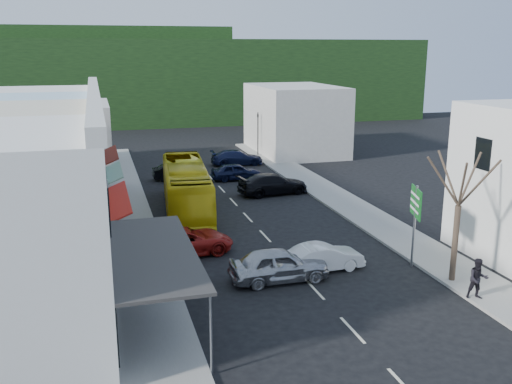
% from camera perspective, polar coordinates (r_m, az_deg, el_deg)
% --- Properties ---
extents(ground, '(120.00, 120.00, 0.00)m').
position_cam_1_polar(ground, '(30.11, 3.12, -6.77)').
color(ground, black).
rests_on(ground, ground).
extents(sidewalk_left, '(3.00, 52.00, 0.15)m').
position_cam_1_polar(sidewalk_left, '(38.15, -12.58, -2.43)').
color(sidewalk_left, gray).
rests_on(sidewalk_left, ground).
extents(sidewalk_right, '(3.00, 52.00, 0.15)m').
position_cam_1_polar(sidewalk_right, '(41.60, 8.48, -0.85)').
color(sidewalk_right, gray).
rests_on(sidewalk_right, ground).
extents(shopfront_row, '(8.25, 30.00, 8.00)m').
position_cam_1_polar(shopfront_row, '(32.47, -21.23, 1.20)').
color(shopfront_row, silver).
rests_on(shopfront_row, ground).
extents(distant_block_left, '(8.00, 10.00, 6.00)m').
position_cam_1_polar(distant_block_left, '(54.22, -18.62, 5.22)').
color(distant_block_left, '#B7B2A8').
rests_on(distant_block_left, ground).
extents(distant_block_right, '(8.00, 12.00, 7.00)m').
position_cam_1_polar(distant_block_right, '(60.51, 3.90, 7.26)').
color(distant_block_right, '#B7B2A8').
rests_on(distant_block_right, ground).
extents(hillside, '(80.00, 26.00, 14.00)m').
position_cam_1_polar(hillside, '(92.09, -11.12, 11.42)').
color(hillside, black).
rests_on(hillside, ground).
extents(bus, '(3.58, 11.78, 3.10)m').
position_cam_1_polar(bus, '(38.79, -7.00, 0.35)').
color(bus, yellow).
rests_on(bus, ground).
extents(car_silver, '(4.41, 1.83, 1.40)m').
position_cam_1_polar(car_silver, '(27.25, 2.31, -7.48)').
color(car_silver, '#A8A8AD').
rests_on(car_silver, ground).
extents(car_white, '(4.50, 2.05, 1.40)m').
position_cam_1_polar(car_white, '(28.69, 6.74, -6.44)').
color(car_white, silver).
rests_on(car_white, ground).
extents(car_red, '(4.80, 2.46, 1.40)m').
position_cam_1_polar(car_red, '(30.85, -7.11, -4.95)').
color(car_red, maroon).
rests_on(car_red, ground).
extents(car_black_near, '(4.69, 2.36, 1.40)m').
position_cam_1_polar(car_black_near, '(43.15, 1.70, 0.70)').
color(car_black_near, black).
rests_on(car_black_near, ground).
extents(car_navy_mid, '(4.45, 1.92, 1.40)m').
position_cam_1_polar(car_navy_mid, '(47.85, -2.00, 2.04)').
color(car_navy_mid, black).
rests_on(car_navy_mid, ground).
extents(car_black_far, '(4.42, 1.84, 1.40)m').
position_cam_1_polar(car_black_far, '(48.45, -7.85, 2.07)').
color(car_black_far, black).
rests_on(car_black_far, ground).
extents(car_navy_far, '(4.58, 2.05, 1.40)m').
position_cam_1_polar(car_navy_far, '(54.03, -1.92, 3.45)').
color(car_navy_far, black).
rests_on(car_navy_far, ground).
extents(pedestrian_left, '(0.47, 0.65, 1.70)m').
position_cam_1_polar(pedestrian_left, '(29.96, -12.05, -5.14)').
color(pedestrian_left, black).
rests_on(pedestrian_left, sidewalk_left).
extents(pedestrian_right, '(0.80, 0.62, 1.70)m').
position_cam_1_polar(pedestrian_right, '(26.76, 21.31, -8.22)').
color(pedestrian_right, black).
rests_on(pedestrian_right, sidewalk_right).
extents(direction_sign, '(1.26, 2.01, 4.21)m').
position_cam_1_polar(direction_sign, '(29.58, 15.54, -3.36)').
color(direction_sign, '#12611E').
rests_on(direction_sign, ground).
extents(street_tree, '(3.17, 3.17, 7.53)m').
position_cam_1_polar(street_tree, '(27.63, 19.58, -1.31)').
color(street_tree, '#3A2D22').
rests_on(street_tree, ground).
extents(traffic_signal, '(0.60, 0.98, 4.50)m').
position_cam_1_polar(traffic_signal, '(58.15, 0.19, 5.77)').
color(traffic_signal, black).
rests_on(traffic_signal, ground).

